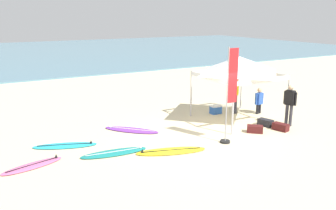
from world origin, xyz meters
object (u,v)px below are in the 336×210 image
(surfboard_purple, at_px, (131,130))
(person_blue, at_px, (259,100))
(canopy_tent, at_px, (239,65))
(banner_flag, at_px, (229,99))
(surfboard_cyan, at_px, (65,145))
(gear_bag_near_tent, at_px, (281,127))
(surfboard_yellow, at_px, (171,151))
(surfboard_pink, at_px, (33,165))
(gear_bag_on_sand, at_px, (265,123))
(person_yellow, at_px, (236,92))
(gear_bag_by_pole, at_px, (255,129))
(person_black, at_px, (290,102))
(cooler_box, at_px, (216,109))
(surfboard_teal, at_px, (114,153))

(surfboard_purple, height_order, person_blue, person_blue)
(canopy_tent, height_order, banner_flag, banner_flag)
(surfboard_cyan, bearing_deg, gear_bag_near_tent, -16.85)
(surfboard_cyan, relative_size, banner_flag, 0.66)
(surfboard_purple, bearing_deg, surfboard_yellow, -84.54)
(surfboard_purple, relative_size, surfboard_pink, 1.06)
(gear_bag_on_sand, bearing_deg, surfboard_cyan, 167.90)
(person_yellow, distance_m, gear_bag_by_pole, 2.96)
(person_black, relative_size, gear_bag_near_tent, 2.85)
(canopy_tent, height_order, gear_bag_near_tent, canopy_tent)
(person_black, distance_m, gear_bag_on_sand, 1.27)
(cooler_box, bearing_deg, banner_flag, -120.19)
(person_black, bearing_deg, surfboard_purple, 156.73)
(surfboard_teal, relative_size, gear_bag_by_pole, 3.80)
(surfboard_pink, bearing_deg, gear_bag_on_sand, -2.82)
(canopy_tent, bearing_deg, banner_flag, -136.16)
(surfboard_teal, distance_m, banner_flag, 4.34)
(surfboard_teal, xyz_separation_m, banner_flag, (3.94, -0.96, 1.54))
(surfboard_pink, relative_size, gear_bag_by_pole, 3.26)
(surfboard_yellow, height_order, banner_flag, banner_flag)
(person_black, distance_m, gear_bag_near_tent, 1.16)
(surfboard_yellow, height_order, person_black, person_black)
(person_black, height_order, person_blue, person_black)
(canopy_tent, bearing_deg, surfboard_cyan, 176.90)
(surfboard_pink, bearing_deg, gear_bag_near_tent, -7.26)
(surfboard_teal, distance_m, gear_bag_by_pole, 5.57)
(banner_flag, distance_m, cooler_box, 4.00)
(person_blue, bearing_deg, gear_bag_by_pole, -135.78)
(surfboard_purple, xyz_separation_m, gear_bag_near_tent, (5.17, -2.84, 0.10))
(person_yellow, xyz_separation_m, person_blue, (0.87, -0.60, -0.33))
(canopy_tent, xyz_separation_m, cooler_box, (-0.21, 1.23, -2.19))
(surfboard_pink, height_order, person_black, person_black)
(surfboard_purple, relative_size, surfboard_yellow, 0.85)
(surfboard_pink, relative_size, cooler_box, 3.91)
(surfboard_pink, bearing_deg, person_yellow, 10.54)
(banner_flag, bearing_deg, gear_bag_on_sand, 16.37)
(canopy_tent, relative_size, banner_flag, 0.88)
(surfboard_purple, height_order, surfboard_teal, same)
(surfboard_cyan, xyz_separation_m, gear_bag_on_sand, (7.75, -1.66, 0.10))
(canopy_tent, height_order, person_blue, canopy_tent)
(banner_flag, bearing_deg, person_black, 5.53)
(surfboard_purple, xyz_separation_m, banner_flag, (2.51, -2.87, 1.54))
(person_black, distance_m, banner_flag, 3.47)
(cooler_box, bearing_deg, gear_bag_by_pole, -95.87)
(surfboard_purple, xyz_separation_m, person_blue, (6.13, -0.56, 0.62))
(surfboard_pink, bearing_deg, gear_bag_by_pole, -6.18)
(surfboard_cyan, height_order, gear_bag_by_pole, gear_bag_by_pole)
(banner_flag, relative_size, gear_bag_on_sand, 5.67)
(canopy_tent, xyz_separation_m, surfboard_cyan, (-7.30, 0.40, -2.35))
(surfboard_cyan, distance_m, surfboard_pink, 1.75)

